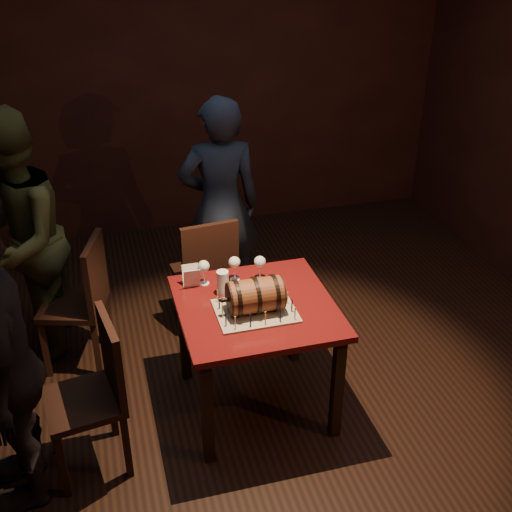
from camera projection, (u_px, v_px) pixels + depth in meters
name	position (u px, v px, depth m)	size (l,w,h in m)	color
room_shell	(242.00, 191.00, 3.53)	(5.04, 5.04, 2.80)	black
pub_table	(256.00, 320.00, 3.77)	(0.90, 0.90, 0.75)	#430B0D
cake_board	(255.00, 311.00, 3.65)	(0.45, 0.35, 0.01)	gray
barrel_cake	(255.00, 296.00, 3.60)	(0.36, 0.21, 0.21)	brown
birthday_candles	(255.00, 304.00, 3.62)	(0.40, 0.30, 0.09)	#FCE496
wine_glass_left	(204.00, 267.00, 3.86)	(0.07, 0.07, 0.16)	silver
wine_glass_mid	(234.00, 263.00, 3.90)	(0.07, 0.07, 0.16)	silver
wine_glass_right	(260.00, 263.00, 3.91)	(0.07, 0.07, 0.16)	silver
pint_of_ale	(223.00, 283.00, 3.79)	(0.07, 0.07, 0.15)	silver
menu_card	(191.00, 277.00, 3.86)	(0.10, 0.05, 0.13)	white
chair_back	(207.00, 271.00, 4.50)	(0.44, 0.44, 0.93)	black
chair_left_rear	(84.00, 297.00, 4.21)	(0.50, 0.50, 0.93)	black
chair_left_front	(97.00, 388.00, 3.43)	(0.46, 0.46, 0.93)	black
person_back	(220.00, 207.00, 4.71)	(0.60, 0.40, 1.66)	#1B2436
person_left_rear	(16.00, 242.00, 4.14)	(0.84, 0.66, 1.74)	#3E4321
person_left_front	(1.00, 366.00, 3.11)	(0.97, 0.40, 1.65)	black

